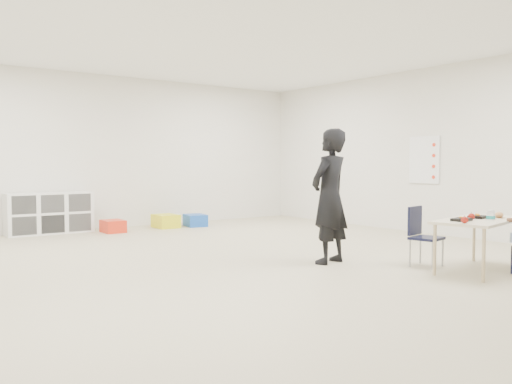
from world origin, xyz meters
TOP-DOWN VIEW (x-y plane):
  - room at (0.00, 0.00)m, footprint 9.00×9.02m
  - table at (1.72, -1.80)m, footprint 1.35×0.87m
  - chair_far at (1.47, -1.31)m, footprint 0.39×0.38m
  - lunch_tray_near at (1.81, -1.74)m, footprint 0.25×0.20m
  - lunch_tray_far at (1.39, -1.80)m, footprint 0.25×0.20m
  - milk_carton at (1.77, -1.91)m, footprint 0.08×0.08m
  - bread_roll at (2.02, -1.87)m, footprint 0.09×0.09m
  - apple_near at (1.59, -1.79)m, footprint 0.07×0.07m
  - apple_far at (1.20, -1.96)m, footprint 0.07×0.07m
  - cubby_shelf at (-1.20, 4.28)m, footprint 1.40×0.40m
  - rules_poster at (3.98, 0.60)m, footprint 0.02×0.60m
  - adult at (0.71, -0.49)m, footprint 0.66×0.51m
  - bin_red at (-0.27, 3.82)m, footprint 0.35×0.44m
  - bin_yellow at (0.78, 3.91)m, footprint 0.40×0.51m
  - bin_blue at (1.34, 3.78)m, footprint 0.43×0.51m

SIDE VIEW (x-z plane):
  - bin_red at x=-0.27m, z-range 0.00..0.21m
  - bin_blue at x=1.34m, z-range 0.00..0.22m
  - bin_yellow at x=0.78m, z-range 0.00..0.24m
  - table at x=1.72m, z-range 0.00..0.58m
  - chair_far at x=1.47m, z-range 0.00..0.69m
  - cubby_shelf at x=-1.20m, z-range 0.00..0.70m
  - lunch_tray_near at x=1.81m, z-range 0.57..0.60m
  - lunch_tray_far at x=1.39m, z-range 0.57..0.60m
  - bread_roll at x=2.02m, z-range 0.57..0.64m
  - apple_near at x=1.59m, z-range 0.57..0.65m
  - apple_far at x=1.20m, z-range 0.57..0.65m
  - milk_carton at x=1.77m, z-range 0.57..0.67m
  - adult at x=0.71m, z-range 0.00..1.60m
  - rules_poster at x=3.98m, z-range 0.85..1.65m
  - room at x=0.00m, z-range 0.00..2.80m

